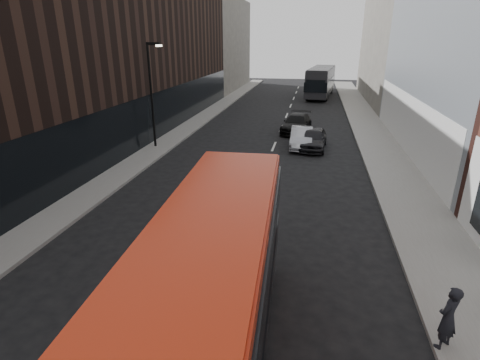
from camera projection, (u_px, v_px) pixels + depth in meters
The scene contains 12 objects.
sidewalk_right at pixel (372, 134), 30.43m from camera, with size 3.00×80.00×0.15m, color slate.
sidewalk_left at pixel (190, 126), 33.22m from camera, with size 2.00×80.00×0.15m, color slate.
building_victorian at pixel (396, 18), 43.78m from camera, with size 6.50×24.00×21.00m.
building_left_mid at pixel (169, 43), 35.99m from camera, with size 5.00×24.00×14.00m, color black.
building_left_far at pixel (222, 45), 56.36m from camera, with size 5.00×20.00×13.00m, color #5E5953.
street_lamp at pixel (152, 89), 25.38m from camera, with size 1.06×0.22×7.00m.
red_bus at pixel (208, 307), 7.53m from camera, with size 2.91×10.27×4.11m.
grey_bus at pixel (321, 81), 49.95m from camera, with size 4.09×12.03×3.82m.
car_a at pixel (313, 138), 26.45m from camera, with size 1.75×4.34×1.48m, color black.
car_b at pixel (301, 138), 26.82m from camera, with size 1.50×4.31×1.42m, color #9C9EA4.
car_c at pixel (297, 123), 31.25m from camera, with size 2.04×5.02×1.46m, color black.
pedestrian at pixel (448, 318), 9.06m from camera, with size 0.63×0.41×1.73m, color black.
Camera 1 is at (2.65, -6.30, 7.35)m, focal length 28.00 mm.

